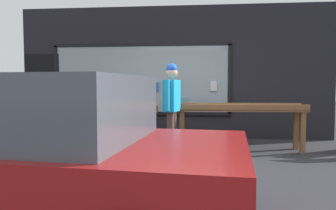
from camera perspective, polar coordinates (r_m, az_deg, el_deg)
ground_plane at (r=5.95m, az=-1.13°, el=-9.30°), size 40.00×40.00×0.00m
shopfront_facade at (r=8.19m, az=0.28°, el=5.55°), size 7.70×0.29×3.24m
display_table_left at (r=7.02m, az=-12.34°, el=-1.63°), size 2.55×0.77×0.87m
display_table_right at (r=6.71m, az=12.50°, el=-1.39°), size 2.55×0.66×0.94m
person_browsing at (r=6.11m, az=0.65°, el=0.64°), size 0.30×0.66×1.72m
small_dog at (r=6.05m, az=-3.72°, el=-6.74°), size 0.25×0.55×0.36m
parked_car at (r=3.31m, az=-25.71°, el=-7.04°), size 4.33×2.23×1.41m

